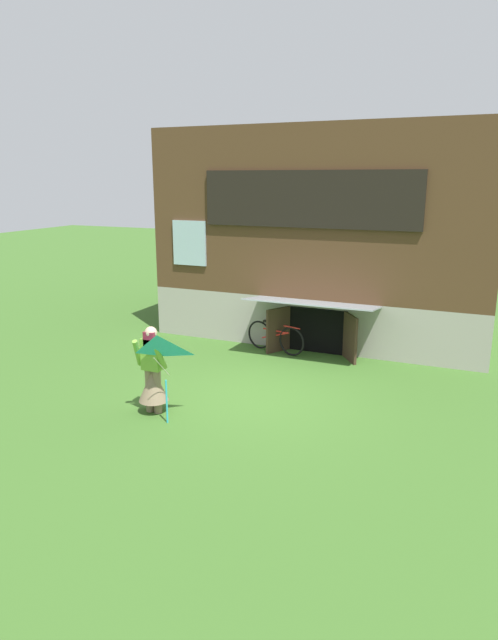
# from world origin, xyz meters

# --- Properties ---
(ground_plane) EXTENTS (60.00, 60.00, 0.00)m
(ground_plane) POSITION_xyz_m (0.00, 0.00, 0.00)
(ground_plane) COLOR #386023
(log_house) EXTENTS (8.08, 6.09, 5.16)m
(log_house) POSITION_xyz_m (-0.00, 5.49, 2.58)
(log_house) COLOR #9E998E
(log_house) RESTS_ON ground_plane
(person) EXTENTS (0.61, 0.52, 1.55)m
(person) POSITION_xyz_m (-1.32, -1.47, 0.65)
(person) COLOR #7F6B51
(person) RESTS_ON ground_plane
(kite) EXTENTS (0.85, 0.79, 1.49)m
(kite) POSITION_xyz_m (-0.90, -1.93, 1.22)
(kite) COLOR #2DB2CC
(kite) RESTS_ON ground_plane
(bicycle_red) EXTENTS (1.56, 0.46, 0.73)m
(bicycle_red) POSITION_xyz_m (-0.61, 2.62, 0.36)
(bicycle_red) COLOR black
(bicycle_red) RESTS_ON ground_plane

